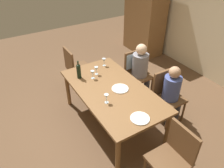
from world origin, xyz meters
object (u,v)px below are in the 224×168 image
Objects in this scene: chair_right_end at (174,154)px; dinner_plate_host at (120,89)px; person_man_bearded at (141,68)px; chair_far_left at (136,67)px; wine_glass_near_left at (96,69)px; chair_far_right at (167,93)px; chair_left_end at (75,66)px; wine_bottle_tall_green at (79,71)px; wine_glass_near_right at (93,73)px; wine_glass_far at (104,61)px; armoire_cabinet at (145,12)px; person_woman_host at (172,91)px; wine_glass_centre at (106,97)px; dining_table at (112,93)px; dinner_plate_guest_left at (140,118)px.

chair_right_end is 3.40× the size of dinner_plate_host.
dinner_plate_host is (0.46, -0.78, 0.09)m from person_man_bearded.
wine_glass_near_left is (0.03, -0.90, 0.25)m from chair_far_left.
chair_far_right is 1.00× the size of chair_left_end.
wine_bottle_tall_green is 0.24m from wine_glass_near_right.
chair_left_end is at bearing 178.22° from wine_glass_near_right.
wine_bottle_tall_green is 0.59m from wine_glass_far.
wine_glass_far is at bearing -26.86° from person_man_bearded.
armoire_cabinet is 2.37× the size of chair_far_right.
chair_far_left is 2.85× the size of wine_bottle_tall_green.
wine_glass_near_right is 0.47m from wine_glass_far.
chair_far_left is at bearing 74.96° from wine_glass_far.
chair_far_right is at bearing 46.08° from wine_glass_near_left.
person_woman_host reaches higher than wine_bottle_tall_green.
person_man_bearded reaches higher than person_woman_host.
chair_far_left reaches higher than dinner_plate_host.
person_woman_host reaches higher than wine_glass_near_right.
wine_glass_centre is (0.77, -0.24, 0.00)m from wine_glass_near_left.
dining_table is 1.00m from person_woman_host.
chair_far_right is at bearing 69.23° from dining_table.
wine_glass_near_right is (-0.04, -1.01, 0.19)m from person_man_bearded.
chair_far_left is (1.50, -1.37, -0.50)m from armoire_cabinet.
wine_glass_near_right is (0.14, 0.19, -0.04)m from wine_bottle_tall_green.
wine_glass_far is (-0.14, 0.57, -0.04)m from wine_bottle_tall_green.
chair_far_right is at bearing -39.24° from chair_right_end.
wine_glass_near_right is 0.56× the size of dinner_plate_guest_left.
wine_glass_near_left is (-0.98, -0.90, 0.21)m from person_woman_host.
dinner_plate_host is at bearing 30.73° from person_man_bearded.
wine_glass_near_right is at bearing -53.83° from wine_glass_far.
wine_glass_near_right is at bearing -155.73° from dinner_plate_host.
wine_glass_far is at bearing 126.17° from wine_glass_near_right.
chair_right_end is 1.28m from dinner_plate_host.
wine_glass_far is (-0.19, 0.27, 0.00)m from wine_glass_near_left.
wine_glass_far reaches higher than dining_table.
person_woman_host is at bearing 63.20° from dining_table.
armoire_cabinet reaches higher than dining_table.
dining_table is 0.77m from dinner_plate_guest_left.
chair_right_end is 0.85× the size of person_woman_host.
wine_glass_near_left is at bearing 79.42° from wine_bottle_tall_green.
dining_table is 2.06× the size of chair_far_right.
chair_far_left reaches higher than dining_table.
wine_bottle_tall_green is at bearing -16.21° from chair_left_end.
person_man_bearded is 3.51× the size of wine_bottle_tall_green.
wine_glass_near_right is (-0.68, 0.13, 0.00)m from wine_glass_centre.
chair_left_end is (-1.33, -0.09, -0.13)m from dining_table.
chair_far_right is 0.85× the size of person_woman_host.
dining_table is 0.79m from wine_glass_far.
wine_glass_near_left is (-0.86, -0.90, 0.31)m from chair_far_right.
wine_bottle_tall_green is (-0.92, -1.20, 0.35)m from chair_far_right.
wine_bottle_tall_green is at bearing -76.33° from wine_glass_far.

